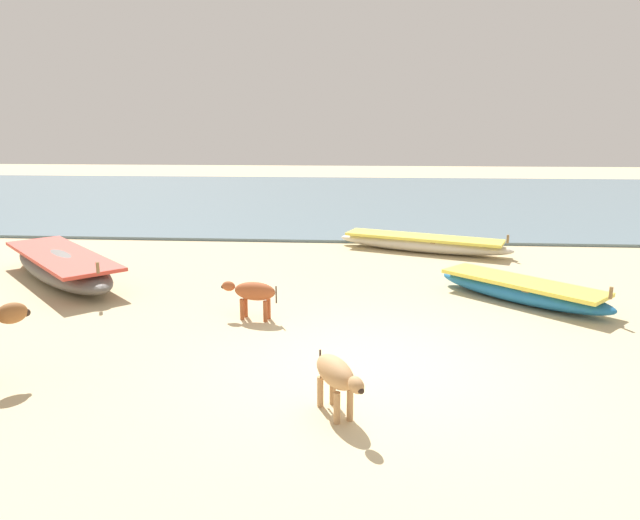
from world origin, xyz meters
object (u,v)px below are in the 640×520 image
(fishing_boat_3, at_px, (62,266))
(calf_near_tan, at_px, (336,375))
(fishing_boat_6, at_px, (521,290))
(calf_far_rust, at_px, (253,292))
(fishing_boat_2, at_px, (423,243))

(fishing_boat_3, relative_size, calf_near_tan, 4.42)
(fishing_boat_6, xyz_separation_m, calf_far_rust, (-4.68, -1.31, 0.23))
(fishing_boat_6, bearing_deg, calf_far_rust, -121.33)
(fishing_boat_2, distance_m, fishing_boat_6, 4.38)
(fishing_boat_2, bearing_deg, calf_near_tan, -81.33)
(fishing_boat_6, bearing_deg, fishing_boat_3, -141.99)
(fishing_boat_3, distance_m, calf_far_rust, 4.90)
(fishing_boat_2, xyz_separation_m, fishing_boat_6, (1.36, -4.16, -0.00))
(fishing_boat_3, height_order, calf_far_rust, fishing_boat_3)
(fishing_boat_6, relative_size, calf_near_tan, 3.17)
(fishing_boat_6, distance_m, calf_far_rust, 4.87)
(fishing_boat_3, distance_m, calf_near_tan, 7.91)
(fishing_boat_6, relative_size, calf_far_rust, 3.08)
(calf_far_rust, bearing_deg, fishing_boat_2, -110.38)
(fishing_boat_2, relative_size, fishing_boat_3, 1.08)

